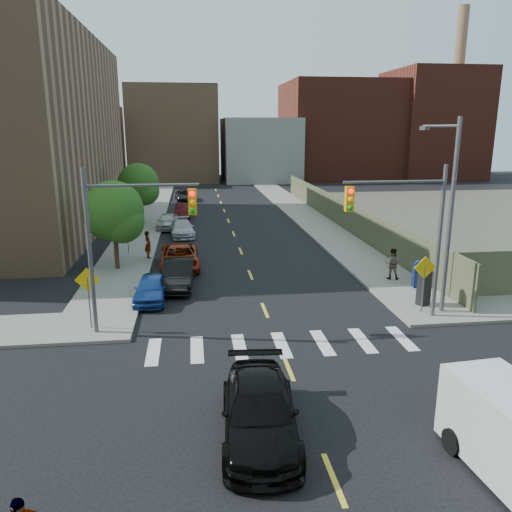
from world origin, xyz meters
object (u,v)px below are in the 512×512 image
object	(u,v)px
parked_car_white	(167,221)
black_sedan	(259,411)
mailbox	(419,274)
parked_car_silver	(182,228)
pedestrian_east	(392,264)
pedestrian_west	(148,245)
parked_car_red	(180,257)
parked_car_maroon	(183,211)
parked_car_blue	(151,288)
payphone	(424,286)
parked_car_black	(178,274)
parked_car_grey	(185,195)

from	to	relation	value
parked_car_white	black_sedan	distance (m)	30.90
black_sedan	mailbox	world-z (taller)	mailbox
parked_car_silver	black_sedan	world-z (taller)	black_sedan
mailbox	pedestrian_east	distance (m)	1.88
parked_car_white	pedestrian_west	xyz separation A→B (m)	(-0.80, -10.45, 0.38)
pedestrian_east	parked_car_red	bearing A→B (deg)	0.48
parked_car_maroon	mailbox	xyz separation A→B (m)	(12.89, -23.87, 0.17)
parked_car_blue	payphone	xyz separation A→B (m)	(13.20, -2.69, 0.42)
parked_car_maroon	parked_car_silver	bearing A→B (deg)	-87.29
mailbox	payphone	distance (m)	2.84
parked_car_red	parked_car_blue	bearing A→B (deg)	-104.10
parked_car_black	payphone	size ratio (longest dim) A/B	2.50
black_sedan	parked_car_silver	bearing A→B (deg)	99.81
parked_car_red	pedestrian_west	size ratio (longest dim) A/B	2.84
parked_car_white	mailbox	distance (m)	23.45
parked_car_silver	pedestrian_west	size ratio (longest dim) A/B	2.48
parked_car_black	parked_car_maroon	world-z (taller)	parked_car_black
parked_car_grey	pedestrian_west	distance (m)	28.12
pedestrian_west	pedestrian_east	world-z (taller)	pedestrian_west
pedestrian_east	mailbox	bearing A→B (deg)	137.52
black_sedan	pedestrian_west	distance (m)	20.75
parked_car_grey	parked_car_red	bearing A→B (deg)	-95.66
mailbox	parked_car_silver	bearing A→B (deg)	138.99
parked_car_grey	pedestrian_west	world-z (taller)	pedestrian_west
parked_car_maroon	parked_car_grey	world-z (taller)	parked_car_maroon
parked_car_red	parked_car_maroon	size ratio (longest dim) A/B	1.20
parked_car_blue	parked_car_grey	bearing A→B (deg)	90.96
parked_car_grey	parked_car_maroon	bearing A→B (deg)	-95.66
parked_car_blue	parked_car_maroon	distance (m)	23.87
parked_car_maroon	pedestrian_east	bearing A→B (deg)	-58.84
parked_car_black	pedestrian_west	xyz separation A→B (m)	(-2.10, 6.14, 0.30)
parked_car_black	parked_car_red	xyz separation A→B (m)	(0.00, 3.86, -0.04)
parked_car_blue	parked_car_black	size ratio (longest dim) A/B	0.83
parked_car_grey	pedestrian_east	size ratio (longest dim) A/B	2.52
parked_car_white	payphone	xyz separation A→B (m)	(13.20, -21.33, 0.40)
parked_car_black	parked_car_grey	xyz separation A→B (m)	(0.00, 34.17, -0.14)
black_sedan	parked_car_maroon	bearing A→B (deg)	98.56
parked_car_silver	mailbox	xyz separation A→B (m)	(12.89, -15.54, 0.22)
black_sedan	mailbox	xyz separation A→B (m)	(10.29, 11.98, 0.12)
parked_car_red	pedestrian_west	world-z (taller)	pedestrian_west
parked_car_blue	payphone	world-z (taller)	payphone
parked_car_white	parked_car_maroon	xyz separation A→B (m)	(1.30, 5.20, 0.03)
parked_car_silver	parked_car_black	bearing A→B (deg)	-94.76
parked_car_silver	mailbox	distance (m)	20.19
pedestrian_west	mailbox	bearing A→B (deg)	-141.69
pedestrian_west	black_sedan	bearing A→B (deg)	170.16
parked_car_white	payphone	size ratio (longest dim) A/B	2.15
parked_car_black	pedestrian_east	distance (m)	12.04
parked_car_blue	parked_car_white	bearing A→B (deg)	93.01
parked_car_maroon	parked_car_black	bearing A→B (deg)	-87.29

